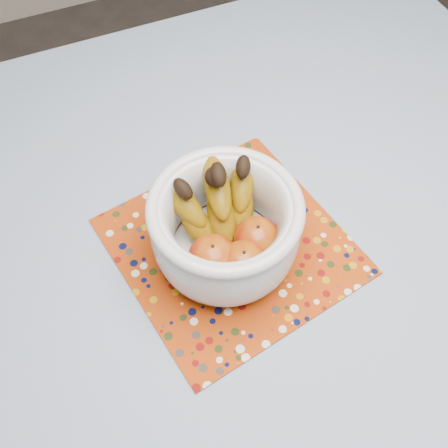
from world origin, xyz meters
name	(u,v)px	position (x,y,z in m)	size (l,w,h in m)	color
table	(283,255)	(0.00, 0.00, 0.67)	(1.20, 1.20, 0.75)	brown
tablecloth	(287,232)	(0.00, 0.00, 0.76)	(1.32, 1.32, 0.01)	slate
placemat	(231,246)	(-0.10, 0.01, 0.76)	(0.37, 0.37, 0.00)	#9C3208
fruit_bowl	(224,222)	(-0.12, 0.01, 0.85)	(0.25, 0.25, 0.18)	silver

